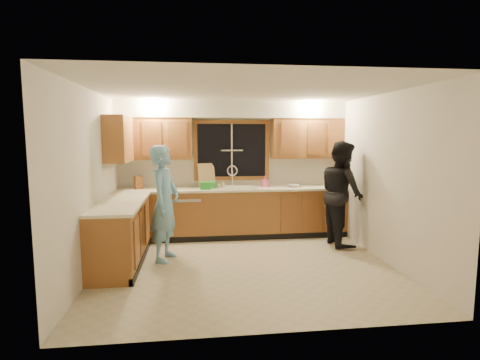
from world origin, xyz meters
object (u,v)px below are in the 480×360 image
(stove, at_px, (113,244))
(man, at_px, (165,203))
(woman, at_px, (342,193))
(sink, at_px, (233,191))
(soap_bottle, at_px, (265,181))
(knife_block, at_px, (138,182))
(bowl, at_px, (294,186))
(dishwasher, at_px, (188,216))
(dish_crate, at_px, (208,185))

(stove, relative_size, man, 0.52)
(woman, bearing_deg, sink, 65.83)
(stove, height_order, soap_bottle, soap_bottle)
(knife_block, relative_size, bowl, 1.12)
(stove, relative_size, woman, 0.50)
(stove, distance_m, woman, 3.79)
(woman, xyz_separation_m, knife_block, (-3.52, 0.78, 0.14))
(sink, height_order, dishwasher, sink)
(sink, height_order, stove, sink)
(man, relative_size, knife_block, 7.35)
(dish_crate, xyz_separation_m, soap_bottle, (1.08, 0.15, 0.04))
(soap_bottle, bearing_deg, dishwasher, -176.94)
(dishwasher, bearing_deg, stove, -117.69)
(soap_bottle, relative_size, bowl, 0.97)
(dishwasher, xyz_separation_m, soap_bottle, (1.46, 0.08, 0.61))
(dishwasher, height_order, bowl, bowl)
(dish_crate, relative_size, soap_bottle, 1.37)
(stove, relative_size, bowl, 4.26)
(dish_crate, height_order, bowl, dish_crate)
(sink, height_order, soap_bottle, sink)
(man, distance_m, woman, 3.00)
(knife_block, bearing_deg, sink, -31.87)
(sink, distance_m, dish_crate, 0.49)
(dishwasher, relative_size, soap_bottle, 3.99)
(stove, distance_m, man, 0.99)
(woman, height_order, soap_bottle, woman)
(woman, height_order, bowl, woman)
(man, distance_m, knife_block, 1.38)
(man, height_order, bowl, man)
(stove, distance_m, soap_bottle, 3.11)
(sink, relative_size, bowl, 4.07)
(soap_bottle, bearing_deg, man, -144.71)
(sink, bearing_deg, dish_crate, -169.01)
(dishwasher, bearing_deg, dish_crate, -11.38)
(bowl, bearing_deg, knife_block, 178.07)
(dishwasher, distance_m, woman, 2.79)
(stove, bearing_deg, soap_bottle, 38.11)
(woman, relative_size, dish_crate, 6.38)
(knife_block, distance_m, dish_crate, 1.26)
(sink, height_order, knife_block, sink)
(stove, relative_size, soap_bottle, 4.38)
(bowl, bearing_deg, soap_bottle, 169.57)
(knife_block, bearing_deg, dishwasher, -34.84)
(dish_crate, bearing_deg, man, -122.30)
(knife_block, distance_m, soap_bottle, 2.33)
(dishwasher, height_order, soap_bottle, soap_bottle)
(knife_block, xyz_separation_m, dish_crate, (1.25, -0.15, -0.05))
(dish_crate, height_order, soap_bottle, soap_bottle)
(dishwasher, height_order, man, man)
(sink, height_order, dish_crate, sink)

